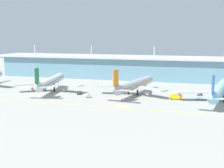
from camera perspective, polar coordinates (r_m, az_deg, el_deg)
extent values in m
plane|color=#A8A59E|center=(185.29, 1.50, -3.77)|extent=(600.00, 600.00, 0.00)
cube|color=#6693A8|center=(291.00, 7.31, 2.49)|extent=(280.00, 28.00, 18.15)
cube|color=silver|center=(290.13, 7.35, 4.45)|extent=(288.00, 34.00, 1.80)
cylinder|color=silver|center=(322.60, -12.93, 5.67)|extent=(0.90, 0.90, 9.00)
cylinder|color=silver|center=(298.84, -3.51, 5.66)|extent=(0.90, 0.90, 9.00)
cylinder|color=silver|center=(284.28, 7.18, 5.46)|extent=(0.90, 0.90, 9.00)
cone|color=white|center=(298.03, -18.35, 1.76)|extent=(5.98, 4.67, 5.51)
cylinder|color=silver|center=(237.27, -10.34, 0.42)|extent=(16.49, 55.34, 5.80)
cone|color=silver|center=(265.63, -8.60, 1.32)|extent=(6.19, 5.00, 5.51)
cone|color=silver|center=(208.14, -12.64, -0.45)|extent=(6.13, 7.46, 5.72)
cube|color=#146B38|center=(208.19, -12.62, 1.35)|extent=(1.94, 6.41, 9.50)
cube|color=silver|center=(210.42, -14.02, -0.46)|extent=(10.43, 5.09, 0.36)
cube|color=silver|center=(207.00, -11.15, -0.51)|extent=(10.43, 5.09, 0.36)
cube|color=#B7BABF|center=(236.87, -13.41, -0.01)|extent=(23.80, 18.85, 0.70)
cylinder|color=gray|center=(238.26, -13.01, -0.63)|extent=(4.02, 5.04, 3.20)
cube|color=#B7BABF|center=(230.21, -7.76, -0.10)|extent=(24.85, 11.15, 0.70)
cylinder|color=gray|center=(232.30, -7.95, -0.72)|extent=(4.02, 5.04, 3.20)
cylinder|color=black|center=(257.72, -9.06, 0.04)|extent=(0.70, 0.70, 3.60)
cylinder|color=black|center=(236.03, -11.25, -0.80)|extent=(1.10, 1.10, 3.60)
cylinder|color=black|center=(234.27, -9.75, -0.83)|extent=(1.10, 1.10, 3.60)
cube|color=#146B38|center=(237.22, -10.34, 0.51)|extent=(15.45, 49.93, 0.60)
cylinder|color=#ADB2BC|center=(220.80, 3.88, -0.06)|extent=(14.28, 55.21, 5.80)
cone|color=#ADB2BC|center=(248.14, 6.43, 0.86)|extent=(6.07, 4.81, 5.51)
cone|color=#ADB2BC|center=(193.01, 0.50, -0.94)|extent=(5.90, 7.31, 5.72)
cube|color=orange|center=(192.94, 0.62, 1.00)|extent=(1.69, 6.43, 9.50)
cube|color=#ADB2BC|center=(195.86, -0.90, -0.86)|extent=(10.38, 4.72, 0.36)
cube|color=#ADB2BC|center=(191.24, 2.05, -1.09)|extent=(10.38, 4.72, 0.36)
cube|color=#B7BABF|center=(221.73, 0.57, -0.35)|extent=(24.92, 12.04, 0.70)
cylinder|color=gray|center=(222.97, 1.01, -1.03)|extent=(3.86, 4.94, 3.20)
cube|color=#B7BABF|center=(212.74, 6.43, -0.78)|extent=(24.08, 18.17, 0.70)
cylinder|color=gray|center=(214.95, 6.24, -1.44)|extent=(3.86, 4.94, 3.20)
cylinder|color=black|center=(240.55, 5.71, -0.51)|extent=(0.70, 0.70, 3.60)
cylinder|color=black|center=(220.03, 2.80, -1.33)|extent=(1.10, 1.10, 3.60)
cylinder|color=black|center=(217.65, 4.35, -1.45)|extent=(1.10, 1.10, 3.60)
cube|color=orange|center=(220.74, 3.88, 0.04)|extent=(13.47, 49.79, 0.60)
cylinder|color=#9ED1EA|center=(208.66, 17.72, -0.96)|extent=(12.68, 61.69, 5.80)
cone|color=#9ED1EA|center=(240.89, 18.50, 0.23)|extent=(5.93, 4.60, 5.51)
cone|color=#9ED1EA|center=(175.40, 16.62, -2.26)|extent=(5.65, 7.14, 5.72)
cube|color=#2D5BB7|center=(175.33, 16.75, -0.14)|extent=(1.42, 6.44, 9.50)
cube|color=#9ED1EA|center=(176.61, 14.87, -2.19)|extent=(10.30, 4.31, 0.36)
cube|color=#9ED1EA|center=(175.41, 18.42, -2.41)|extent=(10.30, 4.31, 0.36)
cube|color=#B7BABF|center=(206.00, 14.26, -1.30)|extent=(24.94, 12.98, 0.70)
cylinder|color=gray|center=(207.71, 14.62, -2.02)|extent=(3.69, 4.83, 3.20)
cylinder|color=black|center=(232.06, 18.24, -1.23)|extent=(0.70, 0.70, 3.60)
cylinder|color=black|center=(206.84, 16.69, -2.32)|extent=(1.10, 1.10, 3.60)
cylinder|color=black|center=(206.24, 18.46, -2.43)|extent=(1.10, 1.10, 3.60)
cube|color=#2D5BB7|center=(208.59, 17.72, -0.85)|extent=(12.03, 55.59, 0.60)
cube|color=yellow|center=(210.82, -17.85, -2.66)|extent=(28.00, 0.70, 0.04)
cube|color=yellow|center=(193.71, -9.53, -3.33)|extent=(28.00, 0.70, 0.04)
cube|color=yellow|center=(181.41, 0.17, -4.02)|extent=(28.00, 0.70, 0.04)
cube|color=yellow|center=(174.96, 10.93, -4.66)|extent=(28.00, 0.70, 0.04)
cube|color=#333842|center=(221.59, -5.58, -1.46)|extent=(3.44, 4.86, 1.40)
cylinder|color=black|center=(223.36, -5.80, -1.56)|extent=(0.57, 0.96, 0.90)
cylinder|color=black|center=(223.07, -5.25, -1.57)|extent=(0.57, 0.96, 0.90)
cylinder|color=black|center=(220.36, -5.91, -1.70)|extent=(0.57, 0.96, 0.90)
cylinder|color=black|center=(220.07, -5.35, -1.71)|extent=(0.57, 0.96, 0.90)
cube|color=silver|center=(210.41, -4.11, -1.95)|extent=(3.56, 3.98, 1.60)
cube|color=silver|center=(210.20, -4.11, -1.64)|extent=(3.35, 3.68, 0.16)
cylinder|color=black|center=(211.56, -4.41, -2.11)|extent=(0.81, 0.94, 0.90)
cylinder|color=black|center=(211.96, -3.98, -2.09)|extent=(0.81, 0.94, 0.90)
cylinder|color=black|center=(209.16, -4.24, -2.23)|extent=(0.81, 0.94, 0.90)
cylinder|color=black|center=(209.56, -3.81, -2.21)|extent=(0.81, 0.94, 0.90)
cube|color=gold|center=(206.98, 10.74, -2.11)|extent=(7.21, 2.64, 2.60)
cylinder|color=silver|center=(206.51, 10.98, -1.52)|extent=(4.01, 2.02, 2.00)
cylinder|color=black|center=(206.37, 10.00, -2.49)|extent=(0.90, 0.35, 0.90)
cylinder|color=black|center=(208.65, 10.08, -2.37)|extent=(0.90, 0.35, 0.90)
cylinder|color=black|center=(205.83, 11.39, -2.56)|extent=(0.90, 0.35, 0.90)
cylinder|color=black|center=(208.11, 11.46, -2.44)|extent=(0.90, 0.35, 0.90)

